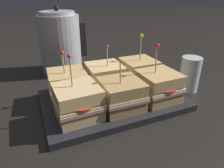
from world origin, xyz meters
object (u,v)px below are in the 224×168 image
sandwich_front_center (120,95)px  kettle_steel (61,43)px  sandwich_back_left (68,84)px  sandwich_back_right (139,72)px  sandwich_front_left (78,102)px  sandwich_back_center (104,77)px  serving_platter (112,100)px  sandwich_front_right (158,86)px  drinking_glass (190,74)px

sandwich_front_center → kettle_steel: size_ratio=0.55×
sandwich_back_left → sandwich_back_right: sandwich_back_right is taller
sandwich_front_left → sandwich_back_center: 0.16m
serving_platter → sandwich_front_right: sandwich_front_right is taller
serving_platter → sandwich_back_right: bearing=25.1°
sandwich_back_center → kettle_steel: kettle_steel is taller
serving_platter → sandwich_back_right: sandwich_back_right is taller
serving_platter → sandwich_back_right: (0.12, 0.05, 0.05)m
sandwich_front_right → sandwich_back_center: size_ratio=1.13×
sandwich_front_right → sandwich_back_right: sandwich_back_right is taller
serving_platter → sandwich_back_left: (-0.11, 0.06, 0.05)m
sandwich_back_center → kettle_steel: (-0.08, 0.25, 0.05)m
sandwich_back_center → sandwich_front_center: bearing=-89.9°
sandwich_front_left → sandwich_back_left: bearing=90.0°
kettle_steel → sandwich_front_center: bearing=-77.8°
sandwich_front_right → kettle_steel: bearing=117.8°
drinking_glass → serving_platter: bearing=174.9°
serving_platter → kettle_steel: size_ratio=1.56×
sandwich_front_left → sandwich_front_right: 0.22m
sandwich_back_right → drinking_glass: sandwich_back_right is taller
sandwich_front_center → sandwich_back_right: sandwich_back_right is taller
serving_platter → sandwich_back_left: sandwich_back_left is taller
serving_platter → drinking_glass: bearing=-5.1°
sandwich_front_center → sandwich_front_right: bearing=-0.1°
sandwich_front_right → sandwich_back_left: size_ratio=1.15×
kettle_steel → sandwich_back_left: bearing=-97.0°
sandwich_front_center → sandwich_front_left: bearing=178.1°
kettle_steel → serving_platter: bearing=-75.2°
sandwich_front_left → kettle_steel: bearing=85.2°
sandwich_front_left → sandwich_back_left: size_ratio=1.14×
sandwich_back_center → drinking_glass: sandwich_back_center is taller
sandwich_back_left → sandwich_back_center: (0.11, -0.00, 0.00)m
serving_platter → sandwich_back_center: bearing=92.3°
serving_platter → sandwich_front_center: sandwich_front_center is taller
sandwich_front_right → sandwich_back_left: 0.25m
sandwich_back_left → drinking_glass: 0.38m
drinking_glass → sandwich_front_left: bearing=-174.9°
kettle_steel → drinking_glass: kettle_steel is taller
serving_platter → sandwich_front_right: (0.11, -0.06, 0.05)m
serving_platter → sandwich_back_center: 0.07m
sandwich_front_left → serving_platter: bearing=26.4°
sandwich_back_left → drinking_glass: size_ratio=1.23×
serving_platter → sandwich_front_left: sandwich_front_left is taller
sandwich_back_left → sandwich_back_right: (0.23, -0.00, 0.00)m
sandwich_back_center → sandwich_front_left: bearing=-134.7°
sandwich_back_right → kettle_steel: 0.33m
sandwich_front_center → sandwich_back_left: (-0.11, 0.12, 0.00)m
sandwich_back_center → drinking_glass: (0.26, -0.08, -0.00)m
sandwich_front_left → kettle_steel: (0.03, 0.36, 0.05)m
sandwich_back_right → sandwich_back_center: bearing=179.9°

